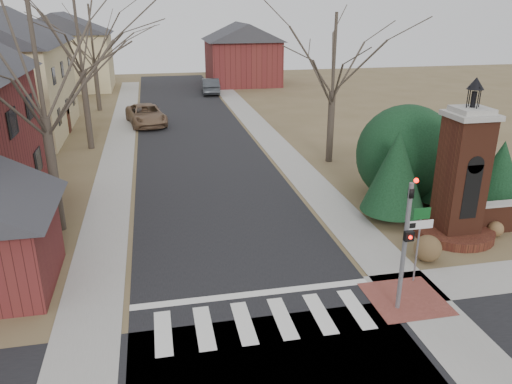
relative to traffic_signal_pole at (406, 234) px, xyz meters
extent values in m
plane|color=brown|center=(-4.30, -0.57, -2.59)|extent=(120.00, 120.00, 0.00)
cube|color=black|center=(-4.30, 21.43, -2.58)|extent=(8.00, 70.00, 0.01)
cube|color=silver|center=(-4.30, 0.23, -2.58)|extent=(8.00, 2.20, 0.02)
cube|color=silver|center=(-4.30, 1.73, -2.58)|extent=(8.00, 0.35, 0.02)
cube|color=gray|center=(0.90, 21.43, -2.58)|extent=(2.00, 60.00, 0.02)
cube|color=gray|center=(-9.50, 21.43, -2.58)|extent=(2.00, 60.00, 0.02)
cube|color=brown|center=(0.50, 0.43, -2.57)|extent=(2.40, 2.40, 0.02)
cylinder|color=slate|center=(0.00, 0.03, -0.49)|extent=(0.14, 0.14, 4.20)
imported|color=black|center=(0.00, 0.03, 1.46)|extent=(0.15, 0.18, 0.90)
sphere|color=#FF0C05|center=(0.00, -0.19, 1.76)|extent=(0.14, 0.14, 0.14)
cube|color=black|center=(0.00, -0.15, 0.01)|extent=(0.28, 0.16, 0.30)
sphere|color=#FF0C05|center=(0.00, -0.24, 0.01)|extent=(0.11, 0.11, 0.11)
cylinder|color=slate|center=(1.30, 1.43, -1.29)|extent=(0.06, 0.06, 2.60)
cube|color=silver|center=(1.30, 1.41, -0.44)|extent=(0.90, 0.03, 0.30)
cube|color=black|center=(1.00, 1.39, -0.44)|extent=(0.22, 0.02, 0.18)
cube|color=#104C1D|center=(1.30, 1.41, -0.04)|extent=(0.60, 0.03, 0.40)
cylinder|color=#552719|center=(4.70, 4.43, -2.41)|extent=(3.20, 3.20, 0.36)
cube|color=#552719|center=(4.70, 4.43, -0.09)|extent=(1.50, 1.50, 5.00)
cube|color=black|center=(4.70, 3.71, -0.39)|extent=(0.70, 0.10, 2.20)
cube|color=gray|center=(4.70, 4.43, 2.46)|extent=(1.70, 1.70, 0.20)
cube|color=gray|center=(4.70, 4.43, 2.66)|extent=(1.30, 1.30, 0.20)
cylinder|color=black|center=(4.70, 4.43, 3.06)|extent=(0.20, 0.20, 0.60)
cone|color=black|center=(4.70, 4.43, 3.66)|extent=(0.64, 0.64, 0.45)
cube|color=#D2BE8C|center=(-16.30, 47.43, 0.41)|extent=(10.00, 8.00, 6.00)
cube|color=#D2BE8C|center=(-19.10, 45.83, 4.40)|extent=(0.75, 0.75, 3.08)
cube|color=maroon|center=(3.70, 47.43, -0.09)|extent=(8.00, 8.00, 5.00)
cube|color=maroon|center=(1.46, 45.83, 3.31)|extent=(0.75, 0.75, 2.80)
cylinder|color=#473D33|center=(2.90, 6.43, -2.34)|extent=(0.20, 0.20, 0.50)
cone|color=black|center=(2.90, 6.43, -0.29)|extent=(2.80, 2.80, 3.60)
cylinder|color=#473D33|center=(6.20, 7.63, -2.34)|extent=(0.20, 0.20, 0.50)
cone|color=black|center=(6.20, 7.63, 0.01)|extent=(3.40, 3.40, 4.20)
cylinder|color=#473D33|center=(8.20, 6.63, -2.34)|extent=(0.20, 0.20, 0.50)
cone|color=black|center=(8.20, 6.63, -0.69)|extent=(2.40, 2.40, 2.80)
sphere|color=black|center=(4.70, 8.93, -0.19)|extent=(4.80, 4.80, 4.80)
cylinder|color=#473D33|center=(-11.30, 8.43, -0.17)|extent=(0.40, 0.40, 4.83)
cylinder|color=#473D33|center=(-11.30, 21.43, -0.07)|extent=(0.40, 0.40, 5.04)
cylinder|color=#473D33|center=(-11.80, 34.43, -0.38)|extent=(0.40, 0.40, 4.41)
cylinder|color=#473D33|center=(3.20, 15.43, -0.49)|extent=(0.40, 0.40, 4.20)
imported|color=brown|center=(-7.66, 27.78, -1.80)|extent=(3.52, 6.02, 1.57)
imported|color=#383C41|center=(-0.90, 41.34, -1.77)|extent=(2.02, 5.06, 1.64)
sphere|color=brown|center=(2.50, 2.67, -2.08)|extent=(1.01, 1.01, 1.01)
sphere|color=brown|center=(6.37, 4.03, -2.27)|extent=(0.64, 0.64, 0.64)
camera|label=1|loc=(-7.13, -12.22, 6.42)|focal=35.00mm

